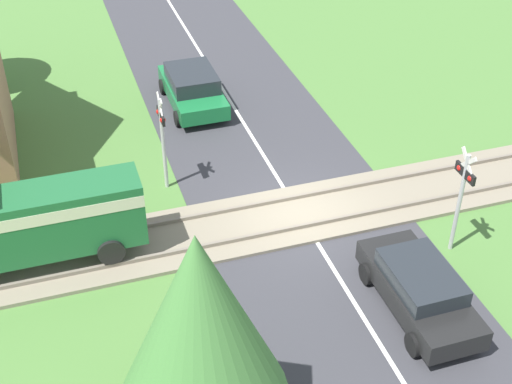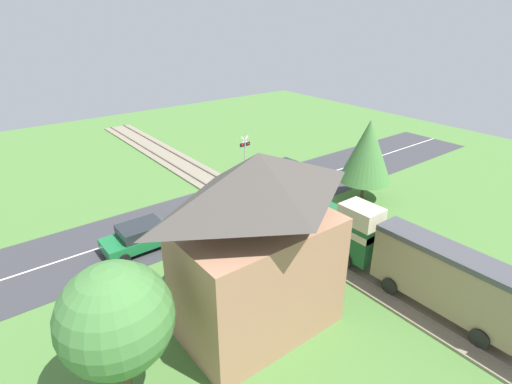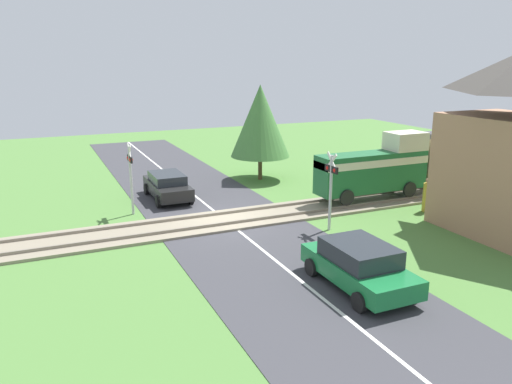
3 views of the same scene
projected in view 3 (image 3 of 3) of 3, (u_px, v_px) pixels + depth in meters
ground_plane at (227, 222)px, 22.09m from camera, size 60.00×60.00×0.00m
road_surface at (227, 221)px, 22.08m from camera, size 48.00×6.40×0.02m
track_bed at (227, 220)px, 22.07m from camera, size 2.80×48.00×0.24m
train at (473, 155)px, 27.31m from camera, size 1.58×19.09×3.18m
car_near_crossing at (167, 185)px, 25.46m from camera, size 4.10×1.82×1.35m
car_far_side at (359, 265)px, 15.53m from camera, size 4.13×2.02×1.45m
crossing_signal_west_approach at (131, 170)px, 22.60m from camera, size 0.90×0.18×3.30m
crossing_signal_east_approach at (331, 181)px, 20.49m from camera, size 0.90×0.18×3.30m
pedestrian_by_station at (427, 196)px, 23.37m from camera, size 0.40×0.40×1.62m
tree_roadside_hedge at (260, 121)px, 28.99m from camera, size 3.47×3.47×5.58m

